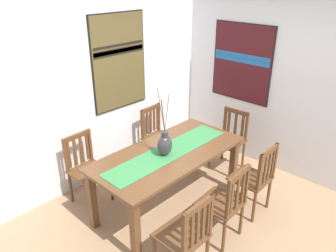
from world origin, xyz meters
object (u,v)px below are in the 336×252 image
Objects in this scene: centerpiece_vase at (165,144)px; chair_3 at (86,168)px; chair_2 at (186,235)px; chair_4 at (255,177)px; chair_5 at (230,139)px; chair_1 at (225,203)px; dining_table at (169,160)px; chair_0 at (157,135)px; painting_on_side_wall at (242,63)px; painting_on_back_wall at (119,62)px.

chair_3 is at bearing 121.79° from centerpiece_vase.
chair_2 is at bearing -91.00° from chair_3.
chair_4 is (1.25, -1.63, 0.00)m from chair_3.
chair_5 is (1.38, 0.02, -0.45)m from centerpiece_vase.
chair_1 is 1.02× the size of chair_3.
chair_3 is (0.03, 1.67, -0.01)m from chair_2.
dining_table is 2.08× the size of chair_0.
chair_0 is at bearing 0.14° from chair_3.
chair_2 reaches higher than dining_table.
painting_on_side_wall reaches higher than chair_4.
chair_2 is at bearing -114.15° from painting_on_back_wall.
chair_4 reaches higher than chair_3.
chair_1 is 0.64m from chair_4.
chair_1 is at bearing -97.29° from painting_on_back_wall.
painting_on_side_wall is at bearing 6.43° from dining_table.
chair_5 is at bearing 0.17° from dining_table.
chair_2 is 1.00× the size of chair_4.
chair_3 is at bearing 127.53° from chair_4.
centerpiece_vase is 0.68× the size of painting_on_side_wall.
chair_3 is at bearing 89.00° from chair_2.
chair_4 is at bearing 1.22° from chair_1.
painting_on_side_wall is (1.83, 0.21, 0.56)m from centerpiece_vase.
chair_4 is 1.03× the size of chair_5.
painting_on_back_wall is at bearing 101.11° from chair_4.
chair_0 is 0.98× the size of chair_1.
chair_0 is 2.10m from chair_2.
chair_1 is 1.04× the size of chair_5.
dining_table is 2.11× the size of chair_5.
dining_table is at bearing -102.62° from painting_on_back_wall.
dining_table is 2.43× the size of centerpiece_vase.
centerpiece_vase is at bearing 96.23° from chair_1.
painting_on_side_wall is (2.39, 1.03, 0.99)m from chair_2.
chair_3 is 0.79× the size of painting_on_side_wall.
chair_1 is 0.81× the size of painting_on_side_wall.
chair_4 is (1.28, 0.04, -0.00)m from chair_2.
painting_on_side_wall is (1.12, -0.64, 1.00)m from chair_0.
painting_on_back_wall is (0.25, 1.97, 1.12)m from chair_1.
chair_0 is at bearing -41.08° from painting_on_back_wall.
centerpiece_vase is 0.85× the size of chair_2.
chair_0 is 1.63m from painting_on_side_wall.
centerpiece_vase is at bearing -129.92° from chair_0.
painting_on_side_wall reaches higher than chair_0.
chair_1 reaches higher than chair_4.
chair_5 is at bearing -48.20° from painting_on_back_wall.
chair_4 is 0.71× the size of painting_on_back_wall.
chair_0 is 0.70× the size of painting_on_back_wall.
chair_1 is (0.01, -0.81, -0.19)m from dining_table.
chair_3 is (-0.61, 0.84, -0.19)m from dining_table.
chair_2 is at bearing -177.84° from chair_1.
centerpiece_vase reaches higher than chair_4.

